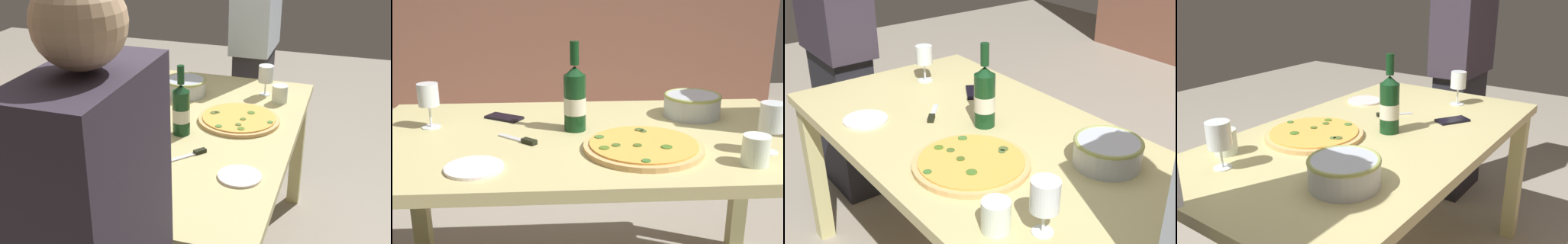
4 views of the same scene
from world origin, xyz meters
The scene contains 10 objects.
dining_table centered at (0.00, 0.00, 0.66)m, with size 1.60×0.90×0.75m.
pizza centered at (0.17, -0.16, 0.76)m, with size 0.39×0.39×0.03m.
serving_bowl centered at (0.43, 0.20, 0.80)m, with size 0.23×0.23×0.09m.
wine_bottle centered at (-0.04, 0.05, 0.87)m, with size 0.08×0.08×0.32m.
wine_glass_near_pizza centered at (0.56, -0.21, 0.87)m, with size 0.08×0.08×0.16m.
wine_glass_by_bottle centered at (-0.58, 0.11, 0.87)m, with size 0.08×0.08×0.17m.
cup_amber centered at (0.48, -0.31, 0.80)m, with size 0.08×0.08×0.09m, color white.
side_plate centered at (-0.35, -0.29, 0.76)m, with size 0.17×0.17×0.01m, color white.
cell_phone centered at (-0.32, 0.21, 0.76)m, with size 0.07×0.14×0.01m, color black.
pizza_knife centered at (-0.23, -0.06, 0.76)m, with size 0.14×0.13×0.02m.
Camera 2 is at (-0.10, -1.55, 1.29)m, focal length 42.56 mm.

